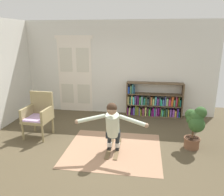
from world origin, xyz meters
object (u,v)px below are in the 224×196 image
Objects in this scene: wicker_chair at (39,114)px; skis_pair at (114,148)px; person_skier at (113,124)px; potted_plant at (195,124)px; bookshelf at (152,103)px.

wicker_chair reaches higher than skis_pair.
wicker_chair is at bearing 167.61° from skis_pair.
potted_plant is at bearing 15.48° from person_skier.
skis_pair is at bearing -169.95° from potted_plant.
bookshelf is at bearing 70.37° from person_skier.
bookshelf is 2.64m from person_skier.
bookshelf is 3.39m from wicker_chair.
bookshelf is 1.86× the size of skis_pair.
potted_plant is at bearing -66.30° from bookshelf.
wicker_chair is 2.03m from person_skier.
skis_pair is 0.62× the size of person_skier.
wicker_chair is 3.69m from potted_plant.
bookshelf is at bearing 33.54° from wicker_chair.
person_skier reaches higher than bookshelf.
person_skier reaches higher than potted_plant.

